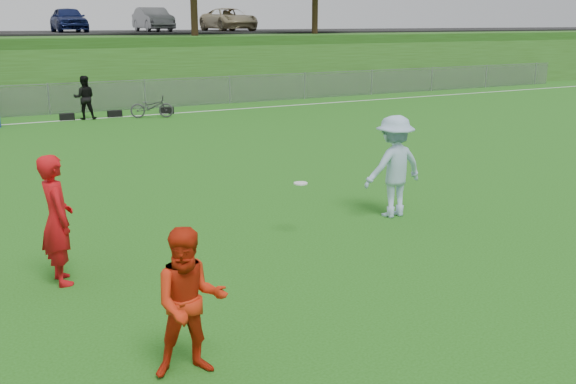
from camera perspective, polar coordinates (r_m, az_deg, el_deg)
ground at (r=9.42m, az=-3.29°, el=-8.48°), size 120.00×120.00×0.00m
sideline_far at (r=26.40m, az=-19.77°, el=5.96°), size 60.00×0.10×0.01m
fence at (r=28.29m, az=-20.49°, el=7.76°), size 58.00×0.06×1.30m
berm at (r=39.12m, az=-22.81°, el=10.55°), size 120.00×18.00×3.00m
parking_lot at (r=41.05m, az=-23.31°, el=12.84°), size 120.00×12.00×0.10m
gear_bags at (r=26.63m, az=-17.65°, el=6.48°), size 7.87×0.44×0.26m
player_red_left at (r=9.86m, az=-19.84°, el=-2.34°), size 0.52×0.74×1.93m
player_red_center at (r=7.03m, az=-8.70°, el=-9.68°), size 0.93×0.79×1.67m
player_blue at (r=12.67m, az=9.40°, el=2.25°), size 1.32×0.80×2.00m
frisbee at (r=11.31m, az=1.13°, el=0.78°), size 0.25×0.25×0.02m
bicycle at (r=26.26m, az=-12.02°, el=7.43°), size 1.78×1.11×0.88m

